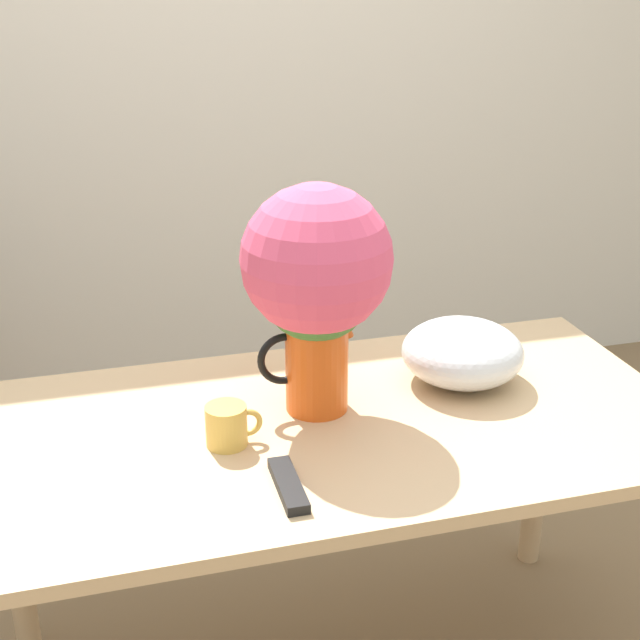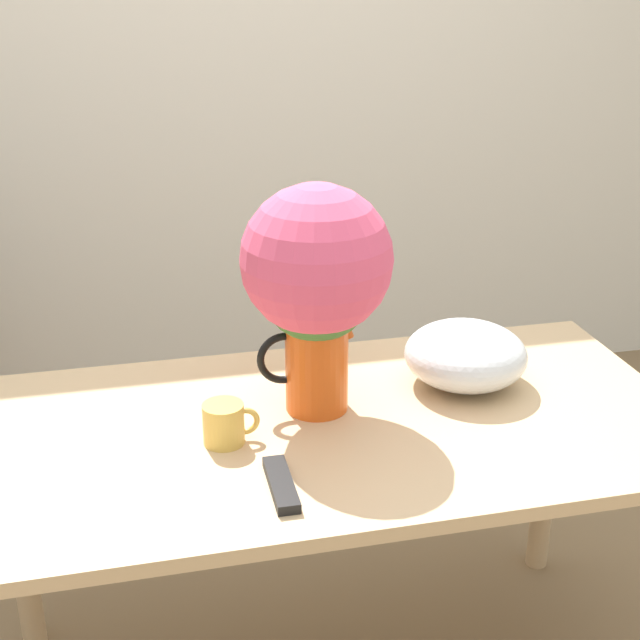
# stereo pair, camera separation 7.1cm
# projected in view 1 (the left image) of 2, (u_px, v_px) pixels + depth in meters

# --- Properties ---
(wall_back) EXTENTS (8.00, 0.05, 2.60)m
(wall_back) POSITION_uv_depth(u_px,v_px,m) (225.00, 57.00, 3.11)
(wall_back) COLOR silver
(wall_back) RESTS_ON ground_plane
(table) EXTENTS (1.52, 0.77, 0.73)m
(table) POSITION_uv_depth(u_px,v_px,m) (332.00, 461.00, 1.90)
(table) COLOR tan
(table) RESTS_ON ground_plane
(flower_vase) EXTENTS (0.31, 0.31, 0.49)m
(flower_vase) POSITION_uv_depth(u_px,v_px,m) (317.00, 276.00, 1.80)
(flower_vase) COLOR #E05619
(flower_vase) RESTS_ON table
(coffee_mug) EXTENTS (0.11, 0.08, 0.08)m
(coffee_mug) POSITION_uv_depth(u_px,v_px,m) (228.00, 425.00, 1.76)
(coffee_mug) COLOR gold
(coffee_mug) RESTS_ON table
(white_bowl) EXTENTS (0.28, 0.28, 0.14)m
(white_bowl) POSITION_uv_depth(u_px,v_px,m) (462.00, 352.00, 2.01)
(white_bowl) COLOR silver
(white_bowl) RESTS_ON table
(remote_control) EXTENTS (0.04, 0.17, 0.02)m
(remote_control) POSITION_uv_depth(u_px,v_px,m) (288.00, 485.00, 1.62)
(remote_control) COLOR black
(remote_control) RESTS_ON table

